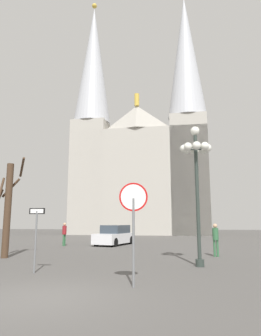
{
  "coord_description": "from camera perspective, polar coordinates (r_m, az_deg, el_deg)",
  "views": [
    {
      "loc": [
        3.27,
        -7.71,
        1.9
      ],
      "look_at": [
        -0.26,
        19.73,
        6.68
      ],
      "focal_mm": 32.7,
      "sensor_mm": 36.0,
      "label": 1
    }
  ],
  "objects": [
    {
      "name": "pedestrian_standing",
      "position": [
        17.55,
        15.57,
        -12.19
      ],
      "size": [
        0.32,
        0.32,
        1.75
      ],
      "color": "#33663F",
      "rests_on": "ground"
    },
    {
      "name": "ground_plane",
      "position": [
        8.59,
        -16.49,
        -22.21
      ],
      "size": [
        120.0,
        120.0,
        0.0
      ],
      "primitive_type": "plane",
      "color": "#514F4C"
    },
    {
      "name": "pedestrian_walking",
      "position": [
        24.5,
        -12.22,
        -11.53
      ],
      "size": [
        0.32,
        0.32,
        1.75
      ],
      "color": "#33663F",
      "rests_on": "ground"
    },
    {
      "name": "cathedral",
      "position": [
        46.83,
        2.02,
        1.81
      ],
      "size": [
        20.03,
        14.55,
        36.68
      ],
      "color": "#ADA89E",
      "rests_on": "ground"
    },
    {
      "name": "one_way_arrow_sign",
      "position": [
        12.24,
        -17.21,
        -11.37
      ],
      "size": [
        0.61,
        0.07,
        2.37
      ],
      "color": "slate",
      "rests_on": "ground"
    },
    {
      "name": "parked_car_near_white",
      "position": [
        24.97,
        -2.98,
        -12.49
      ],
      "size": [
        2.85,
        4.57,
        1.55
      ],
      "color": "silver",
      "rests_on": "ground"
    },
    {
      "name": "bare_tree",
      "position": [
        17.62,
        -21.9,
        -6.69
      ],
      "size": [
        1.52,
        1.49,
        5.28
      ],
      "color": "#473323",
      "rests_on": "ground"
    },
    {
      "name": "stop_sign",
      "position": [
        9.27,
        0.55,
        -8.14
      ],
      "size": [
        0.86,
        0.15,
        3.04
      ],
      "color": "slate",
      "rests_on": "ground"
    },
    {
      "name": "street_lamp",
      "position": [
        13.85,
        12.15,
        0.68
      ],
      "size": [
        1.39,
        1.39,
        6.1
      ],
      "color": "#2D3833",
      "rests_on": "ground"
    }
  ]
}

